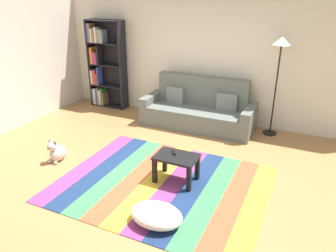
% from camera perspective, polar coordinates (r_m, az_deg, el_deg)
% --- Properties ---
extents(ground_plane, '(14.00, 14.00, 0.00)m').
position_cam_1_polar(ground_plane, '(5.07, -2.51, -7.99)').
color(ground_plane, '#9E7042').
extents(back_wall, '(6.80, 0.10, 2.70)m').
position_cam_1_polar(back_wall, '(6.83, 7.37, 12.13)').
color(back_wall, silver).
rests_on(back_wall, ground_plane).
extents(left_wall, '(0.10, 5.50, 2.70)m').
position_cam_1_polar(left_wall, '(7.23, -24.87, 10.84)').
color(left_wall, beige).
rests_on(left_wall, ground_plane).
extents(rug, '(2.92, 2.33, 0.01)m').
position_cam_1_polar(rug, '(4.76, -0.91, -10.14)').
color(rug, '#843370').
rests_on(rug, ground_plane).
extents(couch, '(2.26, 0.80, 1.00)m').
position_cam_1_polar(couch, '(6.62, 5.38, 2.76)').
color(couch, '#59605B').
rests_on(couch, ground_plane).
extents(bookshelf, '(0.90, 0.28, 2.01)m').
position_cam_1_polar(bookshelf, '(7.82, -11.42, 10.57)').
color(bookshelf, black).
rests_on(bookshelf, ground_plane).
extents(coffee_table, '(0.61, 0.42, 0.41)m').
position_cam_1_polar(coffee_table, '(4.67, 1.48, -6.28)').
color(coffee_table, black).
rests_on(coffee_table, rug).
extents(pouf, '(0.65, 0.46, 0.23)m').
position_cam_1_polar(pouf, '(3.98, -2.05, -15.45)').
color(pouf, white).
rests_on(pouf, rug).
extents(dog, '(0.22, 0.35, 0.40)m').
position_cam_1_polar(dog, '(5.59, -19.04, -4.36)').
color(dog, beige).
rests_on(dog, ground_plane).
extents(standing_lamp, '(0.32, 0.32, 1.85)m').
position_cam_1_polar(standing_lamp, '(6.22, 19.19, 11.85)').
color(standing_lamp, black).
rests_on(standing_lamp, ground_plane).
extents(tv_remote, '(0.12, 0.15, 0.02)m').
position_cam_1_polar(tv_remote, '(4.70, 1.06, -4.63)').
color(tv_remote, black).
rests_on(tv_remote, coffee_table).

